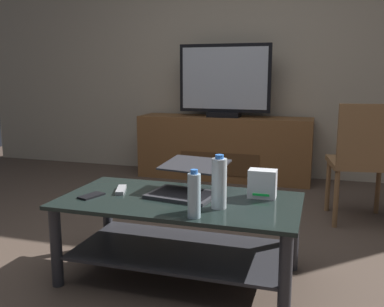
% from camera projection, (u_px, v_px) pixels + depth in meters
% --- Properties ---
extents(ground_plane, '(7.68, 7.68, 0.00)m').
position_uv_depth(ground_plane, '(163.00, 265.00, 2.46)').
color(ground_plane, '#4C3D33').
extents(back_wall, '(6.40, 0.12, 2.80)m').
position_uv_depth(back_wall, '(244.00, 45.00, 4.53)').
color(back_wall, '#B2A38C').
rests_on(back_wall, ground).
extents(coffee_table, '(1.26, 0.65, 0.44)m').
position_uv_depth(coffee_table, '(180.00, 224.00, 2.26)').
color(coffee_table, black).
rests_on(coffee_table, ground).
extents(media_cabinet, '(1.79, 0.43, 0.65)m').
position_uv_depth(media_cabinet, '(224.00, 148.00, 4.47)').
color(media_cabinet, brown).
rests_on(media_cabinet, ground).
extents(television, '(0.94, 0.20, 0.74)m').
position_uv_depth(television, '(224.00, 82.00, 4.32)').
color(television, black).
rests_on(television, media_cabinet).
extents(dining_chair, '(0.50, 0.50, 0.89)m').
position_uv_depth(dining_chair, '(363.00, 157.00, 3.06)').
color(dining_chair, brown).
rests_on(dining_chair, ground).
extents(laptop, '(0.41, 0.45, 0.17)m').
position_uv_depth(laptop, '(188.00, 182.00, 2.33)').
color(laptop, '#333338').
rests_on(laptop, coffee_table).
extents(router_box, '(0.15, 0.09, 0.15)m').
position_uv_depth(router_box, '(262.00, 184.00, 2.26)').
color(router_box, silver).
rests_on(router_box, coffee_table).
extents(water_bottle_near, '(0.07, 0.07, 0.27)m').
position_uv_depth(water_bottle_near, '(219.00, 183.00, 2.07)').
color(water_bottle_near, silver).
rests_on(water_bottle_near, coffee_table).
extents(water_bottle_far, '(0.06, 0.06, 0.23)m').
position_uv_depth(water_bottle_far, '(194.00, 195.00, 1.93)').
color(water_bottle_far, silver).
rests_on(water_bottle_far, coffee_table).
extents(cell_phone, '(0.11, 0.15, 0.01)m').
position_uv_depth(cell_phone, '(91.00, 196.00, 2.28)').
color(cell_phone, black).
rests_on(cell_phone, coffee_table).
extents(tv_remote, '(0.10, 0.17, 0.02)m').
position_uv_depth(tv_remote, '(121.00, 190.00, 2.38)').
color(tv_remote, '#99999E').
rests_on(tv_remote, coffee_table).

